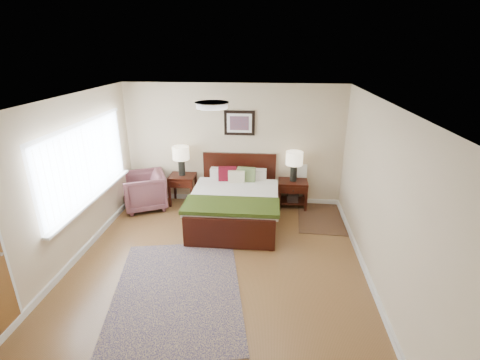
% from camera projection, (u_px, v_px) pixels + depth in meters
% --- Properties ---
extents(floor, '(5.00, 5.00, 0.00)m').
position_uv_depth(floor, '(217.00, 267.00, 5.32)').
color(floor, brown).
rests_on(floor, ground).
extents(back_wall, '(4.50, 0.04, 2.50)m').
position_uv_depth(back_wall, '(234.00, 145.00, 7.19)').
color(back_wall, beige).
rests_on(back_wall, ground).
extents(front_wall, '(4.50, 0.04, 2.50)m').
position_uv_depth(front_wall, '(161.00, 326.00, 2.54)').
color(front_wall, beige).
rests_on(front_wall, ground).
extents(left_wall, '(0.04, 5.00, 2.50)m').
position_uv_depth(left_wall, '(62.00, 187.00, 5.06)').
color(left_wall, beige).
rests_on(left_wall, ground).
extents(right_wall, '(0.04, 5.00, 2.50)m').
position_uv_depth(right_wall, '(379.00, 198.00, 4.68)').
color(right_wall, beige).
rests_on(right_wall, ground).
extents(ceiling, '(4.50, 5.00, 0.02)m').
position_uv_depth(ceiling, '(212.00, 102.00, 4.42)').
color(ceiling, white).
rests_on(ceiling, back_wall).
extents(window, '(0.11, 2.72, 1.32)m').
position_uv_depth(window, '(88.00, 164.00, 5.66)').
color(window, silver).
rests_on(window, left_wall).
extents(ceil_fixture, '(0.44, 0.44, 0.08)m').
position_uv_depth(ceil_fixture, '(212.00, 105.00, 4.43)').
color(ceil_fixture, white).
rests_on(ceil_fixture, ceiling).
extents(bed, '(1.65, 1.98, 1.07)m').
position_uv_depth(bed, '(235.00, 198.00, 6.54)').
color(bed, black).
rests_on(bed, ground).
extents(wall_art, '(0.62, 0.05, 0.50)m').
position_uv_depth(wall_art, '(239.00, 123.00, 6.98)').
color(wall_art, black).
rests_on(wall_art, back_wall).
extents(nightstand_left, '(0.53, 0.48, 0.63)m').
position_uv_depth(nightstand_left, '(182.00, 181.00, 7.31)').
color(nightstand_left, black).
rests_on(nightstand_left, ground).
extents(nightstand_right, '(0.59, 0.44, 0.59)m').
position_uv_depth(nightstand_right, '(292.00, 191.00, 7.18)').
color(nightstand_right, black).
rests_on(nightstand_right, ground).
extents(lamp_left, '(0.34, 0.34, 0.61)m').
position_uv_depth(lamp_left, '(181.00, 156.00, 7.13)').
color(lamp_left, black).
rests_on(lamp_left, nightstand_left).
extents(lamp_right, '(0.34, 0.34, 0.61)m').
position_uv_depth(lamp_right, '(294.00, 161.00, 6.96)').
color(lamp_right, black).
rests_on(lamp_right, nightstand_right).
extents(armchair, '(1.09, 1.08, 0.76)m').
position_uv_depth(armchair, '(144.00, 191.00, 7.16)').
color(armchair, brown).
rests_on(armchair, ground).
extents(rug_persian, '(2.13, 2.69, 0.01)m').
position_uv_depth(rug_persian, '(177.00, 291.00, 4.80)').
color(rug_persian, '#0C0D3F').
rests_on(rug_persian, ground).
extents(rug_navy, '(0.95, 1.37, 0.01)m').
position_uv_depth(rug_navy, '(321.00, 218.00, 6.84)').
color(rug_navy, black).
rests_on(rug_navy, ground).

